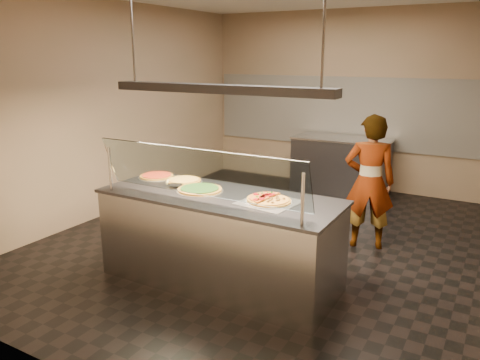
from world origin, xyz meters
The scene contains 19 objects.
ground centered at (0.00, 0.00, -0.01)m, with size 5.00×6.00×0.02m, color black.
wall_back centered at (0.00, 3.01, 1.50)m, with size 5.00×0.02×3.00m, color #9F8167.
wall_front centered at (0.00, -3.01, 1.50)m, with size 5.00×0.02×3.00m, color #9F8167.
wall_left centered at (-2.51, 0.00, 1.50)m, with size 0.02×6.00×3.00m, color #9F8167.
tile_band centered at (0.00, 2.98, 1.30)m, with size 4.90×0.02×1.20m, color silver.
serving_counter centered at (0.08, -1.23, 0.47)m, with size 2.40×0.94×0.93m.
sneeze_guard centered at (0.08, -1.58, 1.23)m, with size 2.16×0.18×0.54m.
perforated_tray centered at (0.61, -1.21, 0.94)m, with size 0.55×0.55×0.01m.
half_pizza_pepperoni centered at (0.51, -1.21, 0.96)m, with size 0.25×0.43×0.05m.
half_pizza_sausage centered at (0.71, -1.21, 0.96)m, with size 0.25×0.43×0.04m.
pizza_spinach centered at (-0.17, -1.21, 0.95)m, with size 0.47×0.47×0.03m.
pizza_cheese centered at (-0.52, -1.00, 0.94)m, with size 0.40×0.40×0.03m.
pizza_tomato centered at (-0.90, -0.99, 0.94)m, with size 0.40×0.40×0.03m.
pizza_spatula centered at (-0.54, -1.19, 0.96)m, with size 0.27×0.19×0.02m.
prep_table centered at (0.10, 2.55, 0.47)m, with size 1.57×0.74×0.93m.
worker centered at (1.11, 0.44, 0.80)m, with size 0.59×0.38×1.61m, color #34323E.
heat_lamp_housing centered at (0.08, -1.23, 1.95)m, with size 2.30×0.18×0.08m, color #414147.
lamp_rod_left centered at (-0.92, -1.23, 2.50)m, with size 0.02×0.02×1.01m, color #B7B7BC.
lamp_rod_right centered at (1.08, -1.23, 2.50)m, with size 0.02×0.02×1.01m, color #B7B7BC.
Camera 1 is at (2.42, -4.93, 2.25)m, focal length 35.00 mm.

